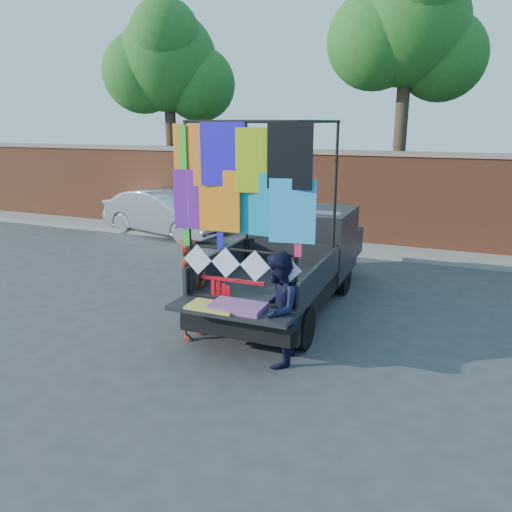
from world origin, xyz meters
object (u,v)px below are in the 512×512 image
at_px(sedan, 166,212).
at_px(man, 278,310).
at_px(woman, 193,289).
at_px(pickup_truck, 296,256).

xyz_separation_m(sedan, man, (6.04, -6.69, 0.13)).
height_order(woman, man, man).
bearing_deg(sedan, woman, -132.69).
distance_m(pickup_truck, woman, 2.56).
relative_size(woman, man, 0.99).
relative_size(sedan, woman, 2.56).
height_order(pickup_truck, man, pickup_truck).
bearing_deg(man, sedan, -145.57).
distance_m(pickup_truck, sedan, 6.72).
relative_size(pickup_truck, sedan, 1.29).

